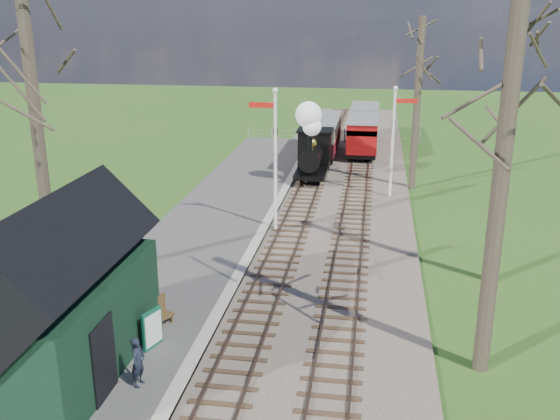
{
  "coord_description": "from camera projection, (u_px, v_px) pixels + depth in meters",
  "views": [
    {
      "loc": [
        3.42,
        -9.36,
        9.17
      ],
      "look_at": [
        -0.21,
        14.11,
        1.6
      ],
      "focal_mm": 40.0,
      "sensor_mm": 36.0,
      "label": 1
    }
  ],
  "objects": [
    {
      "name": "semaphore_near",
      "position": [
        274.0,
        150.0,
        26.17
      ],
      "size": [
        1.22,
        0.24,
        6.22
      ],
      "color": "silver",
      "rests_on": "ground"
    },
    {
      "name": "coping_strip",
      "position": [
        256.0,
        245.0,
        25.42
      ],
      "size": [
        0.4,
        44.0,
        0.21
      ],
      "primitive_type": "cube",
      "color": "#B2AD9E",
      "rests_on": "ground"
    },
    {
      "name": "person",
      "position": [
        138.0,
        362.0,
        15.51
      ],
      "size": [
        0.37,
        0.51,
        1.31
      ],
      "primitive_type": "imported",
      "rotation": [
        0.0,
        0.0,
        1.46
      ],
      "color": "black",
      "rests_on": "platform"
    },
    {
      "name": "locomotive",
      "position": [
        312.0,
        145.0,
        34.67
      ],
      "size": [
        1.8,
        4.21,
        4.51
      ],
      "color": "black",
      "rests_on": "ground"
    },
    {
      "name": "fence_line",
      "position": [
        332.0,
        135.0,
        45.79
      ],
      "size": [
        12.6,
        0.08,
        1.0
      ],
      "color": "slate",
      "rests_on": "ground"
    },
    {
      "name": "bench",
      "position": [
        150.0,
        316.0,
        18.42
      ],
      "size": [
        0.99,
        1.49,
        0.83
      ],
      "color": "#4B361B",
      "rests_on": "platform"
    },
    {
      "name": "track_near",
      "position": [
        307.0,
        192.0,
        32.78
      ],
      "size": [
        1.6,
        60.0,
        0.15
      ],
      "color": "brown",
      "rests_on": "ground"
    },
    {
      "name": "red_carriage_b",
      "position": [
        365.0,
        121.0,
        45.93
      ],
      "size": [
        2.0,
        4.94,
        2.1
      ],
      "color": "black",
      "rests_on": "ground"
    },
    {
      "name": "platform",
      "position": [
        201.0,
        242.0,
        25.76
      ],
      "size": [
        5.0,
        44.0,
        0.2
      ],
      "primitive_type": "cube",
      "color": "#474442",
      "rests_on": "ground"
    },
    {
      "name": "red_carriage_a",
      "position": [
        363.0,
        135.0,
        40.75
      ],
      "size": [
        2.0,
        4.94,
        2.1
      ],
      "color": "black",
      "rests_on": "ground"
    },
    {
      "name": "track_far",
      "position": [
        357.0,
        195.0,
        32.4
      ],
      "size": [
        1.6,
        60.0,
        0.15
      ],
      "color": "brown",
      "rests_on": "ground"
    },
    {
      "name": "station_shed",
      "position": [
        60.0,
        297.0,
        15.8
      ],
      "size": [
        3.25,
        6.3,
        4.78
      ],
      "color": "black",
      "rests_on": "platform"
    },
    {
      "name": "ballast_bed",
      "position": [
        332.0,
        194.0,
        32.61
      ],
      "size": [
        8.0,
        60.0,
        0.1
      ],
      "primitive_type": "cube",
      "color": "brown",
      "rests_on": "ground"
    },
    {
      "name": "coach",
      "position": [
        322.0,
        135.0,
        40.55
      ],
      "size": [
        2.1,
        7.21,
        2.21
      ],
      "color": "black",
      "rests_on": "ground"
    },
    {
      "name": "sign_board",
      "position": [
        152.0,
        329.0,
        17.31
      ],
      "size": [
        0.34,
        0.75,
        1.13
      ],
      "color": "#0F4A35",
      "rests_on": "platform"
    },
    {
      "name": "distant_hills",
      "position": [
        355.0,
        226.0,
        77.43
      ],
      "size": [
        114.4,
        48.0,
        22.02
      ],
      "color": "#385B23",
      "rests_on": "ground"
    },
    {
      "name": "bare_trees",
      "position": [
        309.0,
        142.0,
        19.83
      ],
      "size": [
        15.51,
        22.39,
        12.0
      ],
      "color": "#382D23",
      "rests_on": "ground"
    },
    {
      "name": "semaphore_far",
      "position": [
        395.0,
        134.0,
        31.16
      ],
      "size": [
        1.22,
        0.24,
        5.72
      ],
      "color": "silver",
      "rests_on": "ground"
    }
  ]
}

